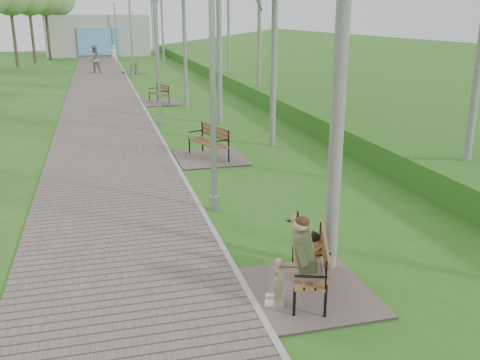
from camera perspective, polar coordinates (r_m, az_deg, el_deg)
The scene contains 15 objects.
ground at distance 8.35m, azimuth 0.32°, elevation -11.13°, with size 120.00×120.00×0.00m, color #2C671A.
walkway at distance 28.86m, azimuth -14.51°, elevation 8.79°, with size 3.50×67.00×0.04m, color #61544F.
kerb at distance 28.92m, azimuth -11.01°, elevation 9.05°, with size 0.10×67.00×0.05m, color #999993.
embankment at distance 30.72m, azimuth 12.44°, elevation 9.37°, with size 14.00×70.00×1.60m, color #3B7324.
building_north at distance 58.10m, azimuth -14.89°, elevation 14.68°, with size 10.00×5.20×4.00m.
bench_main at distance 7.93m, azimuth 7.08°, elevation -9.35°, with size 1.78×1.98×1.56m.
bench_second at distance 15.37m, azimuth -3.37°, elevation 3.06°, with size 1.90×2.11×1.17m.
bench_third at distance 25.59m, azimuth -8.62°, elevation 8.54°, with size 1.77×1.97×1.09m.
bench_far at distance 39.59m, azimuth -11.26°, elevation 11.38°, with size 1.63×1.81×1.00m.
lamp_post_near at distance 10.77m, azimuth -2.91°, elevation 9.23°, with size 0.20×0.20×5.29m.
lamp_post_second at distance 20.15m, azimuth -8.75°, elevation 12.48°, with size 0.20×0.20×5.09m.
lamp_post_third at distance 36.89m, azimuth -11.54°, elevation 14.92°, with size 0.23×0.23×5.83m.
lamp_post_far at distance 55.08m, azimuth -13.09°, elevation 15.11°, with size 0.20×0.20×5.11m.
pedestrian_near at distance 47.01m, azimuth -13.32°, elevation 12.87°, with size 0.58×0.38×1.59m, color silver.
pedestrian_far at distance 40.15m, azimuth -15.27°, elevation 12.32°, with size 0.94×0.73×1.94m, color gray.
Camera 1 is at (-1.92, -7.09, 3.96)m, focal length 40.00 mm.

